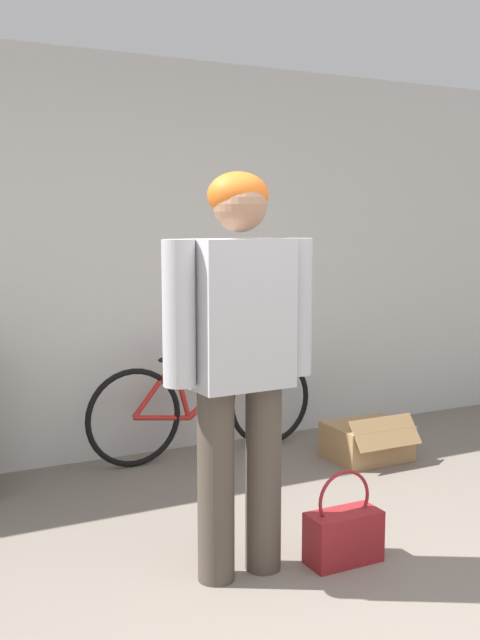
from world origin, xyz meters
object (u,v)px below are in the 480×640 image
(person, at_px, (240,344))
(bicycle, at_px, (205,404))
(handbag, at_px, (344,534))
(cardboard_box, at_px, (367,441))

(person, xyz_separation_m, bicycle, (0.56, 1.63, -0.68))
(handbag, bearing_deg, cardboard_box, 49.67)
(bicycle, xyz_separation_m, cardboard_box, (0.92, -0.55, -0.23))
(bicycle, relative_size, handbag, 3.76)
(person, height_order, bicycle, person)
(person, xyz_separation_m, handbag, (0.47, -0.11, -0.89))
(bicycle, xyz_separation_m, handbag, (-0.09, -1.74, -0.21))
(person, height_order, handbag, person)
(bicycle, relative_size, cardboard_box, 3.25)
(handbag, xyz_separation_m, cardboard_box, (1.01, 1.19, -0.01))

